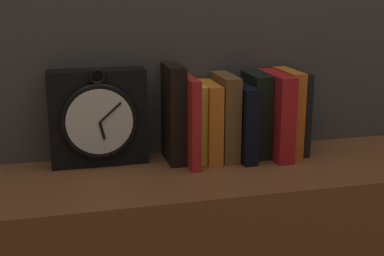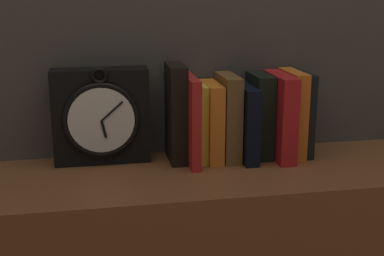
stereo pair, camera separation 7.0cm
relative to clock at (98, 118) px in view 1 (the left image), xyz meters
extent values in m
cube|color=black|center=(0.00, 0.01, 0.00)|extent=(0.22, 0.07, 0.22)
torus|color=black|center=(0.00, -0.03, 0.00)|extent=(0.17, 0.01, 0.17)
cylinder|color=white|center=(0.00, -0.04, 0.00)|extent=(0.15, 0.01, 0.15)
cube|color=black|center=(0.00, -0.04, -0.02)|extent=(0.01, 0.00, 0.04)
cube|color=black|center=(0.02, -0.04, 0.02)|extent=(0.05, 0.00, 0.05)
torus|color=black|center=(0.00, -0.03, 0.10)|extent=(0.04, 0.01, 0.04)
cube|color=black|center=(0.17, -0.02, 0.00)|extent=(0.04, 0.11, 0.23)
cube|color=red|center=(0.20, -0.04, -0.01)|extent=(0.02, 0.16, 0.20)
cube|color=yellow|center=(0.23, -0.02, -0.02)|extent=(0.02, 0.12, 0.18)
cube|color=orange|center=(0.26, -0.02, -0.02)|extent=(0.03, 0.13, 0.18)
cube|color=brown|center=(0.30, -0.03, -0.01)|extent=(0.04, 0.13, 0.20)
cube|color=black|center=(0.34, -0.04, -0.02)|extent=(0.03, 0.15, 0.18)
cube|color=black|center=(0.38, -0.02, -0.01)|extent=(0.04, 0.12, 0.20)
cube|color=red|center=(0.42, -0.04, -0.01)|extent=(0.04, 0.16, 0.20)
cube|color=orange|center=(0.46, -0.03, -0.01)|extent=(0.03, 0.13, 0.21)
cube|color=black|center=(0.49, -0.02, -0.01)|extent=(0.02, 0.12, 0.20)
camera|label=1|loc=(-0.08, -1.20, 0.30)|focal=50.00mm
camera|label=2|loc=(-0.01, -1.22, 0.30)|focal=50.00mm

